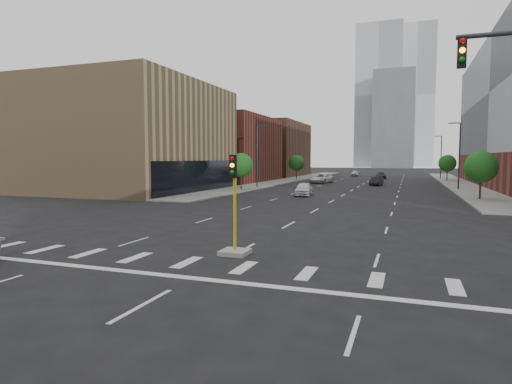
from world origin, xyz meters
The scene contains 22 objects.
ground centered at (0.00, 0.00, 0.00)m, with size 400.00×400.00×0.00m, color black.
sidewalk_left_far centered at (-15.00, 74.00, 0.07)m, with size 5.00×92.00×0.15m, color gray.
sidewalk_right_far centered at (15.00, 74.00, 0.07)m, with size 5.00×92.00×0.15m, color gray.
building_left_mid centered at (-27.50, 40.00, 7.00)m, with size 20.00×24.00×14.00m, color #977B55.
building_left_far_a centered at (-27.50, 66.00, 6.00)m, with size 20.00×22.00×12.00m, color brown.
building_left_far_b centered at (-27.50, 92.00, 6.50)m, with size 20.00×24.00×13.00m, color brown.
tower_left centered at (-8.00, 220.00, 35.00)m, with size 22.00×22.00×70.00m, color #B2B7BC.
tower_right centered at (10.00, 260.00, 40.00)m, with size 20.00×20.00×80.00m, color #B2B7BC.
tower_mid centered at (0.00, 200.00, 22.00)m, with size 18.00×18.00×44.00m, color slate.
median_traffic_signal centered at (0.00, 8.97, 0.97)m, with size 1.20×1.20×4.40m.
streetlight_right_a centered at (13.41, 55.00, 5.01)m, with size 1.60×0.22×9.07m.
streetlight_right_b centered at (13.41, 90.00, 5.01)m, with size 1.60×0.22×9.07m.
streetlight_left centered at (-13.41, 50.00, 5.01)m, with size 1.60×0.22×9.07m.
tree_left_near centered at (-14.00, 45.00, 3.39)m, with size 3.20×3.20×4.85m.
tree_left_far centered at (-14.00, 75.00, 3.39)m, with size 3.20×3.20×4.85m.
tree_right_near centered at (14.00, 40.00, 3.39)m, with size 3.20×3.20×4.85m.
tree_right_far centered at (14.00, 80.00, 3.39)m, with size 3.20×3.20×4.85m.
car_near_left centered at (-4.15, 39.56, 0.77)m, with size 1.83×4.55×1.55m, color silver.
car_mid_right centered at (2.36, 61.89, 0.70)m, with size 1.49×4.28×1.41m, color black.
car_far_left centered at (-7.22, 65.66, 0.83)m, with size 2.75×5.96×1.65m, color silver.
car_deep_right centered at (1.61, 86.55, 0.69)m, with size 1.94×4.78×1.39m, color black.
car_distant centered at (-5.19, 97.84, 0.69)m, with size 1.64×4.08×1.39m, color silver.
Camera 1 is at (7.16, -8.24, 4.23)m, focal length 30.00 mm.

